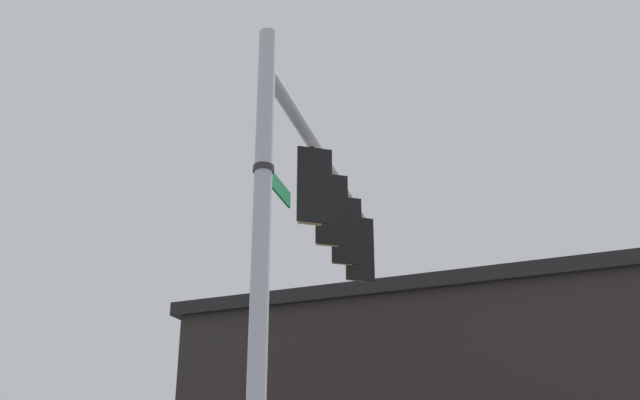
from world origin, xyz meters
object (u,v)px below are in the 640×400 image
at_px(traffic_light_mid_inner, 329,213).
at_px(street_name_sign, 272,179).
at_px(traffic_light_nearest_pole, 311,189).
at_px(traffic_light_arm_end, 357,251).
at_px(traffic_light_mid_outer, 344,233).

relative_size(traffic_light_mid_inner, street_name_sign, 1.27).
distance_m(traffic_light_nearest_pole, traffic_light_arm_end, 2.96).
height_order(traffic_light_nearest_pole, traffic_light_arm_end, same).
bearing_deg(traffic_light_mid_outer, traffic_light_arm_end, 58.71).
distance_m(traffic_light_nearest_pole, traffic_light_mid_inner, 0.99).
distance_m(traffic_light_mid_inner, traffic_light_arm_end, 1.98).
bearing_deg(traffic_light_arm_end, traffic_light_mid_outer, -121.29).
bearing_deg(traffic_light_mid_inner, street_name_sign, -121.07).
xyz_separation_m(traffic_light_arm_end, street_name_sign, (-2.47, -4.09, -0.63)).
distance_m(traffic_light_mid_outer, traffic_light_arm_end, 0.99).
distance_m(traffic_light_arm_end, street_name_sign, 4.82).
relative_size(traffic_light_mid_outer, traffic_light_arm_end, 1.00).
height_order(traffic_light_mid_inner, traffic_light_mid_outer, same).
distance_m(traffic_light_nearest_pole, traffic_light_mid_outer, 1.98).
bearing_deg(traffic_light_arm_end, traffic_light_mid_inner, -121.29).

